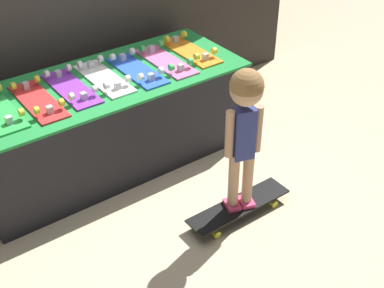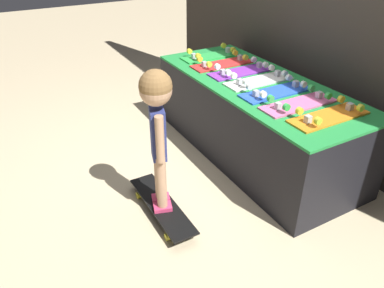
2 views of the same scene
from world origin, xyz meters
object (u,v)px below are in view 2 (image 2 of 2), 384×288
object	(u,v)px
skateboard_white_on_rack	(259,80)
skateboard_on_floor	(162,206)
skateboard_blue_on_rack	(276,91)
skateboard_pink_on_rack	(299,103)
skateboard_red_on_rack	(223,63)
child	(157,116)
skateboard_purple_on_rack	(241,71)
skateboard_orange_on_rack	(329,115)
skateboard_green_on_rack	(211,55)

from	to	relation	value
skateboard_white_on_rack	skateboard_on_floor	bearing A→B (deg)	-71.44
skateboard_blue_on_rack	skateboard_pink_on_rack	bearing A→B (deg)	-0.48
skateboard_red_on_rack	child	distance (m)	1.42
skateboard_purple_on_rack	child	world-z (taller)	child
skateboard_purple_on_rack	skateboard_white_on_rack	size ratio (longest dim) A/B	1.00
skateboard_white_on_rack	skateboard_pink_on_rack	world-z (taller)	same
skateboard_pink_on_rack	skateboard_orange_on_rack	bearing A→B (deg)	8.40
skateboard_red_on_rack	skateboard_orange_on_rack	bearing A→B (deg)	1.49
skateboard_pink_on_rack	child	size ratio (longest dim) A/B	0.59
skateboard_orange_on_rack	skateboard_on_floor	distance (m)	1.37
skateboard_purple_on_rack	skateboard_on_floor	bearing A→B (deg)	-60.48
skateboard_green_on_rack	skateboard_purple_on_rack	bearing A→B (deg)	-0.21
skateboard_orange_on_rack	skateboard_blue_on_rack	bearing A→B (deg)	-176.01
skateboard_green_on_rack	skateboard_red_on_rack	xyz separation A→B (m)	(0.26, -0.03, 0.00)
child	skateboard_red_on_rack	bearing A→B (deg)	146.81
skateboard_red_on_rack	child	world-z (taller)	child
skateboard_orange_on_rack	skateboard_green_on_rack	bearing A→B (deg)	180.00
skateboard_orange_on_rack	skateboard_on_floor	bearing A→B (deg)	-109.65
skateboard_blue_on_rack	skateboard_pink_on_rack	world-z (taller)	same
skateboard_blue_on_rack	skateboard_orange_on_rack	distance (m)	0.52
skateboard_pink_on_rack	child	distance (m)	1.11
skateboard_green_on_rack	skateboard_purple_on_rack	size ratio (longest dim) A/B	1.00
skateboard_pink_on_rack	child	world-z (taller)	child
skateboard_white_on_rack	skateboard_blue_on_rack	distance (m)	0.26
skateboard_orange_on_rack	skateboard_on_floor	size ratio (longest dim) A/B	0.78
skateboard_purple_on_rack	skateboard_pink_on_rack	xyz separation A→B (m)	(0.78, -0.04, 0.00)
skateboard_purple_on_rack	skateboard_blue_on_rack	size ratio (longest dim) A/B	1.00
skateboard_on_floor	child	xyz separation A→B (m)	(-0.00, 0.00, 0.74)
skateboard_red_on_rack	child	bearing A→B (deg)	-50.63
skateboard_white_on_rack	skateboard_orange_on_rack	bearing A→B (deg)	0.29
skateboard_white_on_rack	skateboard_pink_on_rack	distance (m)	0.52
skateboard_blue_on_rack	child	bearing A→B (deg)	-83.86
skateboard_pink_on_rack	skateboard_orange_on_rack	distance (m)	0.26
skateboard_green_on_rack	skateboard_white_on_rack	distance (m)	0.78
skateboard_blue_on_rack	skateboard_on_floor	distance (m)	1.28
skateboard_purple_on_rack	skateboard_red_on_rack	bearing A→B (deg)	-172.96
skateboard_green_on_rack	skateboard_on_floor	size ratio (longest dim) A/B	0.78
skateboard_blue_on_rack	skateboard_orange_on_rack	size ratio (longest dim) A/B	1.00
child	skateboard_orange_on_rack	bearing A→B (deg)	87.79
skateboard_on_floor	skateboard_orange_on_rack	bearing A→B (deg)	70.35
skateboard_purple_on_rack	child	size ratio (longest dim) A/B	0.59
skateboard_green_on_rack	skateboard_blue_on_rack	size ratio (longest dim) A/B	1.00
skateboard_orange_on_rack	skateboard_pink_on_rack	bearing A→B (deg)	-171.60
skateboard_white_on_rack	skateboard_purple_on_rack	bearing A→B (deg)	179.52
skateboard_green_on_rack	skateboard_red_on_rack	distance (m)	0.26
skateboard_blue_on_rack	child	xyz separation A→B (m)	(0.12, -1.10, 0.09)
skateboard_red_on_rack	skateboard_on_floor	bearing A→B (deg)	-50.63
skateboard_purple_on_rack	skateboard_orange_on_rack	bearing A→B (deg)	0.10
skateboard_blue_on_rack	skateboard_red_on_rack	bearing A→B (deg)	179.83
skateboard_red_on_rack	skateboard_purple_on_rack	world-z (taller)	same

